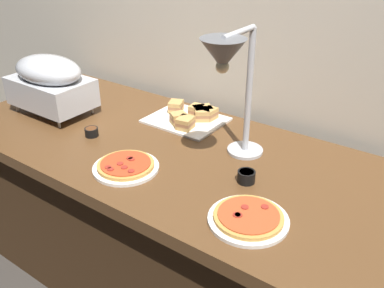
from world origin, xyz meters
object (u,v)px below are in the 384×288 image
at_px(chafing_dish, 50,81).
at_px(sauce_cup_near, 92,132).
at_px(heat_lamp, 228,67).
at_px(sandwich_platter, 191,116).
at_px(pizza_plate_center, 126,166).
at_px(pizza_plate_front, 248,218).
at_px(sauce_cup_far, 246,176).

distance_m(chafing_dish, sauce_cup_near, 0.36).
height_order(heat_lamp, sandwich_platter, heat_lamp).
bearing_deg(pizza_plate_center, chafing_dish, 163.85).
relative_size(heat_lamp, pizza_plate_front, 2.00).
bearing_deg(chafing_dish, heat_lamp, 1.82).
xyz_separation_m(chafing_dish, sauce_cup_near, (0.33, -0.07, -0.13)).
height_order(pizza_plate_center, sandwich_platter, sandwich_platter).
relative_size(sauce_cup_near, sauce_cup_far, 0.90).
height_order(heat_lamp, pizza_plate_center, heat_lamp).
xyz_separation_m(chafing_dish, pizza_plate_front, (1.15, -0.19, -0.14)).
relative_size(chafing_dish, pizza_plate_center, 1.58).
distance_m(pizza_plate_center, sandwich_platter, 0.48).
relative_size(chafing_dish, sauce_cup_near, 6.75).
xyz_separation_m(pizza_plate_front, sauce_cup_near, (-0.82, 0.12, 0.01)).
bearing_deg(pizza_plate_center, heat_lamp, 36.47).
height_order(pizza_plate_front, sauce_cup_far, sauce_cup_far).
bearing_deg(sauce_cup_near, sauce_cup_far, 5.57).
xyz_separation_m(heat_lamp, pizza_plate_front, (0.22, -0.22, -0.37)).
bearing_deg(sauce_cup_near, heat_lamp, 9.55).
bearing_deg(heat_lamp, sauce_cup_near, -170.45).
relative_size(pizza_plate_front, sauce_cup_far, 3.94).
height_order(pizza_plate_center, sauce_cup_far, sauce_cup_far).
bearing_deg(sauce_cup_near, sandwich_platter, 55.40).
relative_size(chafing_dish, heat_lamp, 0.77).
relative_size(heat_lamp, sauce_cup_near, 8.75).
bearing_deg(sauce_cup_far, sandwich_platter, 146.70).
height_order(sandwich_platter, sauce_cup_near, sandwich_platter).
bearing_deg(sauce_cup_far, heat_lamp, 164.03).
height_order(chafing_dish, pizza_plate_front, chafing_dish).
bearing_deg(sandwich_platter, sauce_cup_far, -33.30).
distance_m(chafing_dish, sauce_cup_far, 1.04).
relative_size(pizza_plate_center, sauce_cup_far, 3.87).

